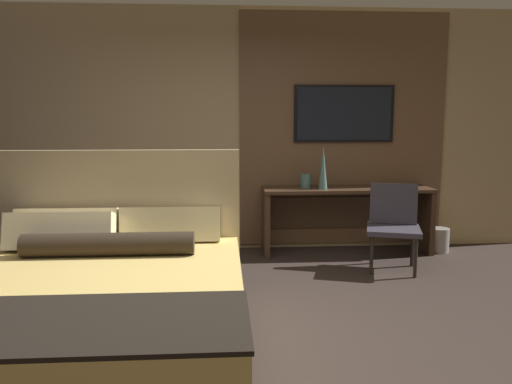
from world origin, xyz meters
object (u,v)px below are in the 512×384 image
(desk_chair, at_px, (393,220))
(vase_tall, at_px, (323,168))
(bed, at_px, (95,305))
(vase_short, at_px, (306,181))
(desk, at_px, (346,208))
(tv, at_px, (344,114))
(waste_bin, at_px, (439,240))

(desk_chair, distance_m, vase_tall, 0.97)
(bed, distance_m, vase_short, 3.04)
(desk_chair, bearing_deg, desk, 133.52)
(tv, bearing_deg, waste_bin, -14.78)
(bed, xyz_separation_m, waste_bin, (3.35, 2.33, -0.19))
(bed, distance_m, desk_chair, 3.13)
(desk, relative_size, waste_bin, 6.87)
(desk, distance_m, desk_chair, 0.74)
(desk_chair, relative_size, vase_short, 5.52)
(desk, bearing_deg, vase_short, -179.04)
(bed, distance_m, tv, 3.68)
(vase_tall, bearing_deg, waste_bin, 1.07)
(bed, xyz_separation_m, vase_short, (1.78, 2.41, 0.50))
(tv, bearing_deg, vase_tall, -133.46)
(vase_short, height_order, waste_bin, vase_short)
(vase_tall, height_order, waste_bin, vase_tall)
(bed, height_order, desk, bed)
(vase_short, bearing_deg, desk, 0.96)
(desk_chair, relative_size, waste_bin, 3.10)
(desk, xyz_separation_m, vase_short, (-0.47, -0.01, 0.32))
(desk, xyz_separation_m, desk_chair, (0.33, -0.66, -0.01))
(bed, bearing_deg, vase_short, 53.56)
(desk, bearing_deg, tv, 90.00)
(bed, xyz_separation_m, desk, (2.25, 2.42, 0.18))
(bed, relative_size, desk, 1.16)
(desk, height_order, vase_short, vase_short)
(tv, height_order, waste_bin, tv)
(desk, bearing_deg, desk_chair, -63.29)
(desk_chair, bearing_deg, vase_short, 157.71)
(desk, height_order, waste_bin, desk)
(bed, bearing_deg, waste_bin, 34.89)
(waste_bin, bearing_deg, desk, 175.42)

